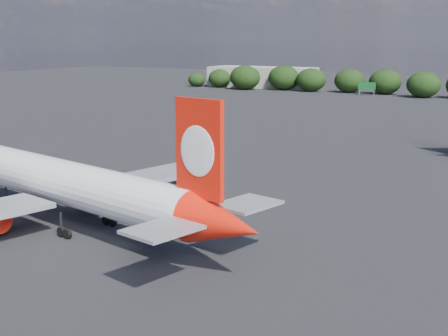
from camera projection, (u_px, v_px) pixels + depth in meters
The scene contains 5 objects.
ground at pixel (277, 154), 105.45m from camera, with size 500.00×500.00×0.00m, color black.
qantas_airliner at pixel (81, 188), 62.89m from camera, with size 44.22×42.31×14.55m.
terminal_building at pixel (262, 77), 248.53m from camera, with size 42.00×16.00×8.00m.
highway_sign at pixel (367, 86), 212.88m from camera, with size 6.00×0.30×4.50m.
horizon_treeline at pixel (445, 85), 204.59m from camera, with size 202.54×16.35×9.33m.
Camera 1 is at (41.87, -35.30, 19.25)m, focal length 50.00 mm.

